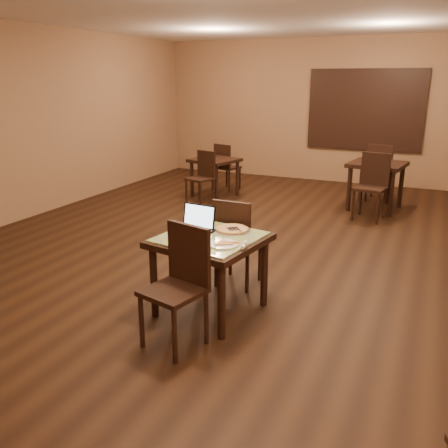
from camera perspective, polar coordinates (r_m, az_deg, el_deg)
The scene contains 21 objects.
ground at distance 6.12m, azimuth 3.98°, elevation -3.71°, with size 10.00×10.00×0.00m, color black.
wall_back at distance 10.58m, azimuth 13.90°, elevation 12.98°, with size 8.00×0.02×3.00m, color brown.
wall_left at distance 8.06m, azimuth -24.05°, elevation 10.88°, with size 0.02×10.00×3.00m, color brown.
ceiling at distance 5.78m, azimuth 4.64°, elevation 25.30°, with size 8.00×10.00×0.02m, color silver.
mural at distance 10.46m, azimuth 16.63°, elevation 13.01°, with size 2.34×0.05×1.64m.
tiled_table at distance 4.45m, azimuth -1.68°, elevation -2.73°, with size 1.05×1.05×0.76m.
chair_main_near at distance 3.97m, azimuth -5.27°, elevation -6.60°, with size 0.54×0.54×1.03m.
chair_main_far at distance 5.02m, azimuth 1.37°, elevation -1.72°, with size 0.43×0.43×0.98m.
laptop at distance 4.58m, azimuth -3.37°, elevation -0.01°, with size 0.37×0.31×0.24m.
plate at distance 4.17m, azimuth -0.05°, elevation -2.48°, with size 0.27×0.27×0.01m, color white.
pizza_slice at distance 4.17m, azimuth -0.05°, elevation -2.29°, with size 0.19×0.19×0.02m, color beige, non-canonical shape.
pizza_pan at distance 4.58m, azimuth 0.97°, elevation -0.75°, with size 0.37×0.37×0.01m, color silver.
pizza_whole at distance 4.57m, azimuth 0.97°, elevation -0.59°, with size 0.31×0.31×0.02m.
spatula at distance 4.54m, azimuth 1.11°, elevation -0.58°, with size 0.11×0.25×0.01m, color silver.
napkin_roll at distance 4.14m, azimuth 2.45°, elevation -2.53°, with size 0.06×0.16×0.04m.
other_table_a at distance 8.50m, azimuth 17.92°, elevation 6.14°, with size 0.98×0.98×0.81m.
other_table_a_chair_near at distance 7.92m, azimuth 17.42°, elevation 4.82°, with size 0.52×0.52×1.05m.
other_table_a_chair_far at distance 9.12m, azimuth 18.27°, elevation 6.27°, with size 0.52×0.52×1.05m.
other_table_b at distance 9.05m, azimuth -1.14°, elevation 7.10°, with size 0.95×0.95×0.72m.
other_table_b_chair_near at distance 8.57m, azimuth -2.58°, elevation 6.02°, with size 0.50×0.50×0.94m.
other_table_b_chair_far at distance 9.56m, azimuth 0.16°, elevation 7.20°, with size 0.50×0.50×0.94m.
Camera 1 is at (1.96, -5.38, 2.17)m, focal length 38.00 mm.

